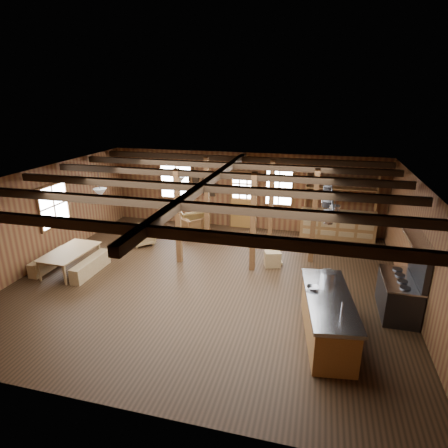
{
  "coord_description": "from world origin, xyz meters",
  "views": [
    {
      "loc": [
        2.65,
        -8.6,
        4.73
      ],
      "look_at": [
        0.24,
        0.73,
        1.4
      ],
      "focal_mm": 30.0,
      "sensor_mm": 36.0,
      "label": 1
    }
  ],
  "objects_px": {
    "dining_table": "(72,261)",
    "armchair_c": "(142,235)",
    "commercial_range": "(402,290)",
    "kitchen_island": "(327,317)",
    "armchair_a": "(191,220)",
    "armchair_b": "(191,225)"
  },
  "relations": [
    {
      "from": "armchair_c",
      "to": "armchair_b",
      "type": "bearing_deg",
      "value": -86.79
    },
    {
      "from": "commercial_range",
      "to": "armchair_c",
      "type": "distance_m",
      "value": 7.9
    },
    {
      "from": "dining_table",
      "to": "armchair_a",
      "type": "relative_size",
      "value": 2.01
    },
    {
      "from": "dining_table",
      "to": "armchair_c",
      "type": "distance_m",
      "value": 2.54
    },
    {
      "from": "commercial_range",
      "to": "armchair_a",
      "type": "height_order",
      "value": "commercial_range"
    },
    {
      "from": "commercial_range",
      "to": "dining_table",
      "type": "relative_size",
      "value": 1.06
    },
    {
      "from": "kitchen_island",
      "to": "armchair_b",
      "type": "distance_m",
      "value": 6.91
    },
    {
      "from": "kitchen_island",
      "to": "armchair_b",
      "type": "bearing_deg",
      "value": 124.9
    },
    {
      "from": "kitchen_island",
      "to": "dining_table",
      "type": "relative_size",
      "value": 1.5
    },
    {
      "from": "commercial_range",
      "to": "armchair_c",
      "type": "bearing_deg",
      "value": 162.53
    },
    {
      "from": "armchair_b",
      "to": "commercial_range",
      "type": "bearing_deg",
      "value": -176.2
    },
    {
      "from": "armchair_a",
      "to": "armchair_b",
      "type": "distance_m",
      "value": 0.46
    },
    {
      "from": "commercial_range",
      "to": "armchair_b",
      "type": "height_order",
      "value": "commercial_range"
    },
    {
      "from": "kitchen_island",
      "to": "armchair_a",
      "type": "bearing_deg",
      "value": 123.38
    },
    {
      "from": "commercial_range",
      "to": "armchair_b",
      "type": "bearing_deg",
      "value": 149.47
    },
    {
      "from": "kitchen_island",
      "to": "commercial_range",
      "type": "relative_size",
      "value": 1.42
    },
    {
      "from": "dining_table",
      "to": "armchair_c",
      "type": "bearing_deg",
      "value": -22.25
    },
    {
      "from": "kitchen_island",
      "to": "dining_table",
      "type": "bearing_deg",
      "value": 160.77
    },
    {
      "from": "commercial_range",
      "to": "dining_table",
      "type": "bearing_deg",
      "value": 179.73
    },
    {
      "from": "armchair_c",
      "to": "dining_table",
      "type": "bearing_deg",
      "value": 112.09
    },
    {
      "from": "dining_table",
      "to": "armchair_c",
      "type": "relative_size",
      "value": 2.37
    },
    {
      "from": "commercial_range",
      "to": "armchair_b",
      "type": "relative_size",
      "value": 2.62
    }
  ]
}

